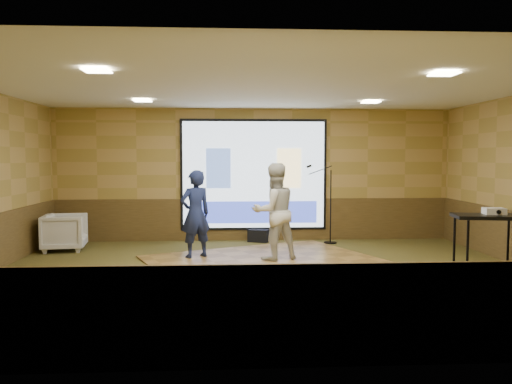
{
  "coord_description": "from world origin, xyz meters",
  "views": [
    {
      "loc": [
        -0.58,
        -7.85,
        1.9
      ],
      "look_at": [
        -0.1,
        0.71,
        1.3
      ],
      "focal_mm": 35.0,
      "sensor_mm": 36.0,
      "label": 1
    }
  ],
  "objects": [
    {
      "name": "downlight_se",
      "position": [
        2.2,
        -1.5,
        2.97
      ],
      "size": [
        0.32,
        0.32,
        0.02
      ],
      "primitive_type": "cube",
      "color": "beige",
      "rests_on": "room_shell"
    },
    {
      "name": "projector_screen",
      "position": [
        0.0,
        3.44,
        1.47
      ],
      "size": [
        3.32,
        0.06,
        2.52
      ],
      "color": "black",
      "rests_on": "room_shell"
    },
    {
      "name": "downlight_ne",
      "position": [
        2.2,
        1.8,
        2.97
      ],
      "size": [
        0.32,
        0.32,
        0.02
      ],
      "primitive_type": "cube",
      "color": "beige",
      "rests_on": "room_shell"
    },
    {
      "name": "projector",
      "position": [
        3.36,
        -0.7,
        1.1
      ],
      "size": [
        0.32,
        0.28,
        0.1
      ],
      "primitive_type": "cube",
      "rotation": [
        0.0,
        0.0,
        -0.16
      ],
      "color": "silver",
      "rests_on": "av_table"
    },
    {
      "name": "av_table",
      "position": [
        3.27,
        -0.75,
        0.75
      ],
      "size": [
        1.0,
        0.53,
        1.05
      ],
      "rotation": [
        0.0,
        0.0,
        -0.17
      ],
      "color": "black",
      "rests_on": "ground"
    },
    {
      "name": "duffel_bag",
      "position": [
        0.1,
        3.25,
        0.14
      ],
      "size": [
        0.52,
        0.44,
        0.28
      ],
      "primitive_type": "cube",
      "rotation": [
        0.0,
        0.0,
        -0.38
      ],
      "color": "black",
      "rests_on": "ground"
    },
    {
      "name": "ground",
      "position": [
        0.0,
        0.0,
        0.0
      ],
      "size": [
        9.0,
        9.0,
        0.0
      ],
      "primitive_type": "plane",
      "color": "#2D3719",
      "rests_on": "ground"
    },
    {
      "name": "player_left",
      "position": [
        -1.2,
        1.44,
        0.84
      ],
      "size": [
        0.71,
        0.63,
        1.63
      ],
      "primitive_type": "imported",
      "rotation": [
        0.0,
        0.0,
        3.64
      ],
      "color": "#161E45",
      "rests_on": "dance_floor"
    },
    {
      "name": "wainscot_front",
      "position": [
        0.0,
        -3.48,
        0.47
      ],
      "size": [
        9.0,
        0.04,
        0.95
      ],
      "primitive_type": "cube",
      "color": "#453417",
      "rests_on": "ground"
    },
    {
      "name": "mic_stand",
      "position": [
        1.62,
        2.98,
        0.49
      ],
      "size": [
        0.68,
        0.28,
        1.74
      ],
      "rotation": [
        0.0,
        0.0,
        -0.32
      ],
      "color": "black",
      "rests_on": "ground"
    },
    {
      "name": "room_shell",
      "position": [
        0.0,
        0.0,
        2.09
      ],
      "size": [
        9.04,
        7.04,
        3.02
      ],
      "color": "#AC8A47",
      "rests_on": "ground"
    },
    {
      "name": "wainscot_back",
      "position": [
        0.0,
        3.48,
        0.47
      ],
      "size": [
        9.0,
        0.04,
        0.95
      ],
      "primitive_type": "cube",
      "color": "#453417",
      "rests_on": "ground"
    },
    {
      "name": "downlight_sw",
      "position": [
        -2.2,
        -1.5,
        2.97
      ],
      "size": [
        0.32,
        0.32,
        0.02
      ],
      "primitive_type": "cube",
      "color": "beige",
      "rests_on": "room_shell"
    },
    {
      "name": "banquet_chair",
      "position": [
        -3.91,
        2.41,
        0.38
      ],
      "size": [
        0.93,
        0.91,
        0.75
      ],
      "primitive_type": "imported",
      "rotation": [
        0.0,
        0.0,
        1.7
      ],
      "color": "gray",
      "rests_on": "ground"
    },
    {
      "name": "player_right",
      "position": [
        0.26,
        1.16,
        0.91
      ],
      "size": [
        1.04,
        0.93,
        1.76
      ],
      "primitive_type": "imported",
      "rotation": [
        0.0,
        0.0,
        3.5
      ],
      "color": "beige",
      "rests_on": "dance_floor"
    },
    {
      "name": "dance_floor",
      "position": [
        0.09,
        1.04,
        0.01
      ],
      "size": [
        4.87,
        4.38,
        0.03
      ],
      "primitive_type": "cube",
      "rotation": [
        0.0,
        0.0,
        0.41
      ],
      "color": "olive",
      "rests_on": "ground"
    },
    {
      "name": "downlight_nw",
      "position": [
        -2.2,
        1.8,
        2.97
      ],
      "size": [
        0.32,
        0.32,
        0.02
      ],
      "primitive_type": "cube",
      "color": "beige",
      "rests_on": "room_shell"
    }
  ]
}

